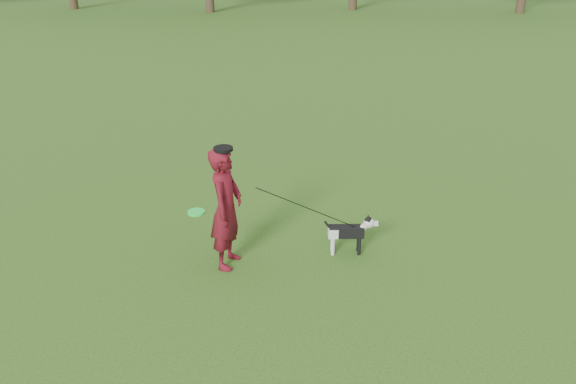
{
  "coord_description": "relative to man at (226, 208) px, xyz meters",
  "views": [
    {
      "loc": [
        -0.05,
        -6.87,
        4.29
      ],
      "look_at": [
        0.03,
        0.18,
        0.95
      ],
      "focal_mm": 35.0,
      "sensor_mm": 36.0,
      "label": 1
    }
  ],
  "objects": [
    {
      "name": "ground",
      "position": [
        0.81,
        0.15,
        -0.87
      ],
      "size": [
        120.0,
        120.0,
        0.0
      ],
      "primitive_type": "plane",
      "color": "#285116",
      "rests_on": "ground"
    },
    {
      "name": "man",
      "position": [
        0.0,
        0.0,
        0.0
      ],
      "size": [
        0.55,
        0.71,
        1.73
      ],
      "primitive_type": "imported",
      "rotation": [
        0.0,
        0.0,
        1.33
      ],
      "color": "maroon",
      "rests_on": "ground"
    },
    {
      "name": "man_held_items",
      "position": [
        1.11,
        0.1,
        -0.06
      ],
      "size": [
        2.34,
        0.53,
        1.34
      ],
      "color": "#1FFB42",
      "rests_on": "ground"
    },
    {
      "name": "dog",
      "position": [
        1.73,
        0.27,
        -0.5
      ],
      "size": [
        0.79,
        0.16,
        0.6
      ],
      "color": "black",
      "rests_on": "ground"
    }
  ]
}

